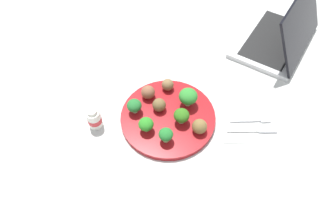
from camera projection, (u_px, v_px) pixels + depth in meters
name	position (u px, v px, depth m)	size (l,w,h in m)	color
ground_plane	(168.00, 119.00, 0.94)	(4.00, 4.00, 0.00)	#B2B2AD
plate	(168.00, 118.00, 0.93)	(0.28, 0.28, 0.02)	maroon
broccoli_floret_back_right	(146.00, 124.00, 0.88)	(0.04, 0.04, 0.05)	#96D06C
broccoli_floret_mid_left	(166.00, 135.00, 0.86)	(0.04, 0.04, 0.05)	#A0BE74
broccoli_floret_center	(182.00, 116.00, 0.89)	(0.05, 0.05, 0.05)	#A0BA71
broccoli_floret_back_left	(188.00, 97.00, 0.92)	(0.06, 0.06, 0.06)	#A4BE84
broccoli_floret_front_left	(134.00, 106.00, 0.91)	(0.04, 0.04, 0.05)	#95B97F
meatball_front_right	(168.00, 85.00, 0.97)	(0.04, 0.04, 0.04)	brown
meatball_front_left	(159.00, 105.00, 0.93)	(0.04, 0.04, 0.04)	brown
meatball_mid_left	(148.00, 92.00, 0.95)	(0.04, 0.04, 0.04)	brown
meatball_center	(200.00, 126.00, 0.88)	(0.04, 0.04, 0.04)	brown
napkin	(251.00, 126.00, 0.92)	(0.17, 0.12, 0.01)	white
fork	(253.00, 119.00, 0.93)	(0.12, 0.03, 0.01)	silver
knife	(254.00, 130.00, 0.91)	(0.15, 0.03, 0.01)	white
yogurt_bottle	(94.00, 119.00, 0.90)	(0.04, 0.04, 0.07)	white
laptop	(281.00, 36.00, 1.10)	(0.34, 0.39, 0.20)	silver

